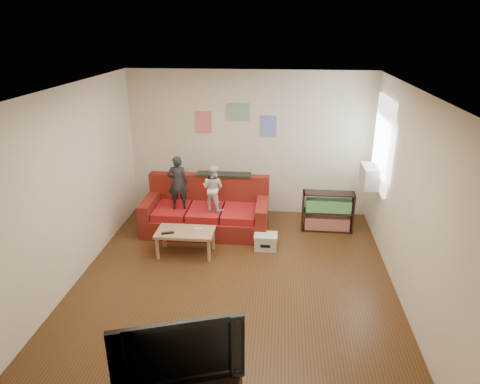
# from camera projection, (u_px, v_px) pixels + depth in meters

# --- Properties ---
(room_shell) EXTENTS (4.52, 5.02, 2.72)m
(room_shell) POSITION_uv_depth(u_px,v_px,m) (234.00, 193.00, 5.66)
(room_shell) COLOR #4C2E15
(room_shell) RESTS_ON ground
(sofa) EXTENTS (2.17, 1.00, 0.95)m
(sofa) POSITION_uv_depth(u_px,v_px,m) (207.00, 212.00, 7.59)
(sofa) COLOR maroon
(sofa) RESTS_ON ground
(child_a) EXTENTS (0.39, 0.29, 0.95)m
(child_a) POSITION_uv_depth(u_px,v_px,m) (178.00, 183.00, 7.25)
(child_a) COLOR black
(child_a) RESTS_ON sofa
(child_b) EXTENTS (0.47, 0.42, 0.80)m
(child_b) POSITION_uv_depth(u_px,v_px,m) (213.00, 188.00, 7.22)
(child_b) COLOR silver
(child_b) RESTS_ON sofa
(coffee_table) EXTENTS (0.90, 0.50, 0.41)m
(coffee_table) POSITION_uv_depth(u_px,v_px,m) (185.00, 234.00, 6.74)
(coffee_table) COLOR tan
(coffee_table) RESTS_ON ground
(remote) EXTENTS (0.20, 0.11, 0.02)m
(remote) POSITION_uv_depth(u_px,v_px,m) (168.00, 233.00, 6.62)
(remote) COLOR black
(remote) RESTS_ON coffee_table
(game_controller) EXTENTS (0.14, 0.06, 0.03)m
(game_controller) POSITION_uv_depth(u_px,v_px,m) (198.00, 229.00, 6.74)
(game_controller) COLOR white
(game_controller) RESTS_ON coffee_table
(bookshelf) EXTENTS (0.89, 0.27, 0.71)m
(bookshelf) POSITION_uv_depth(u_px,v_px,m) (327.00, 213.00, 7.55)
(bookshelf) COLOR black
(bookshelf) RESTS_ON ground
(window) EXTENTS (0.04, 1.08, 1.48)m
(window) POSITION_uv_depth(u_px,v_px,m) (382.00, 144.00, 6.88)
(window) COLOR white
(window) RESTS_ON room_shell
(ac_unit) EXTENTS (0.28, 0.55, 0.35)m
(ac_unit) POSITION_uv_depth(u_px,v_px,m) (371.00, 176.00, 7.10)
(ac_unit) COLOR #B7B2A3
(ac_unit) RESTS_ON window
(artwork_left) EXTENTS (0.30, 0.01, 0.40)m
(artwork_left) POSITION_uv_depth(u_px,v_px,m) (203.00, 122.00, 7.90)
(artwork_left) COLOR #D87266
(artwork_left) RESTS_ON room_shell
(artwork_center) EXTENTS (0.42, 0.01, 0.32)m
(artwork_center) POSITION_uv_depth(u_px,v_px,m) (238.00, 112.00, 7.76)
(artwork_center) COLOR #72B27F
(artwork_center) RESTS_ON room_shell
(artwork_right) EXTENTS (0.30, 0.01, 0.38)m
(artwork_right) POSITION_uv_depth(u_px,v_px,m) (268.00, 126.00, 7.80)
(artwork_right) COLOR #727FCC
(artwork_right) RESTS_ON room_shell
(file_box) EXTENTS (0.38, 0.29, 0.26)m
(file_box) POSITION_uv_depth(u_px,v_px,m) (266.00, 241.00, 6.97)
(file_box) COLOR silver
(file_box) RESTS_ON ground
(television) EXTENTS (1.16, 0.51, 0.68)m
(television) POSITION_uv_depth(u_px,v_px,m) (177.00, 345.00, 3.82)
(television) COLOR black
(television) RESTS_ON tv_stand
(tissue) EXTENTS (0.13, 0.13, 0.11)m
(tissue) POSITION_uv_depth(u_px,v_px,m) (259.00, 243.00, 7.09)
(tissue) COLOR beige
(tissue) RESTS_ON ground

